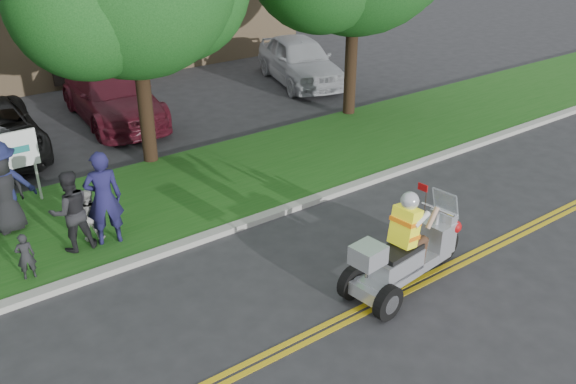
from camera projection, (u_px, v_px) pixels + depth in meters
ground at (311, 311)px, 10.05m from camera, size 120.00×120.00×0.00m
centerline_near at (334, 329)px, 9.63m from camera, size 60.00×0.10×0.01m
centerline_far at (328, 323)px, 9.75m from camera, size 60.00×0.10×0.01m
curb at (217, 233)px, 12.23m from camera, size 60.00×0.25×0.12m
grass_verge at (169, 195)px, 13.78m from camera, size 60.00×4.00×0.10m
commercial_building at (53, 11)px, 23.93m from camera, size 18.00×8.20×4.00m
business_sign at (8, 156)px, 12.72m from camera, size 1.25×0.06×1.75m
trike_scooter at (406, 254)px, 10.41m from camera, size 2.82×0.99×1.84m
spectator_adult_left at (104, 198)px, 11.43m from camera, size 0.78×0.61×1.89m
spectator_adult_mid at (71, 211)px, 11.27m from camera, size 0.81×0.65×1.60m
spectator_chair_a at (3, 186)px, 11.92m from camera, size 1.22×0.73×1.86m
spectator_chair_b at (4, 193)px, 11.89m from camera, size 0.91×0.69×1.67m
child_left at (25, 256)px, 10.54m from camera, size 0.35×0.26×0.88m
child_right at (88, 215)px, 11.70m from camera, size 0.65×0.61×1.06m
parked_car_right at (112, 96)px, 18.18m from camera, size 2.50×5.32×1.50m
parked_car_far_right at (300, 60)px, 21.75m from camera, size 3.26×5.20×1.65m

